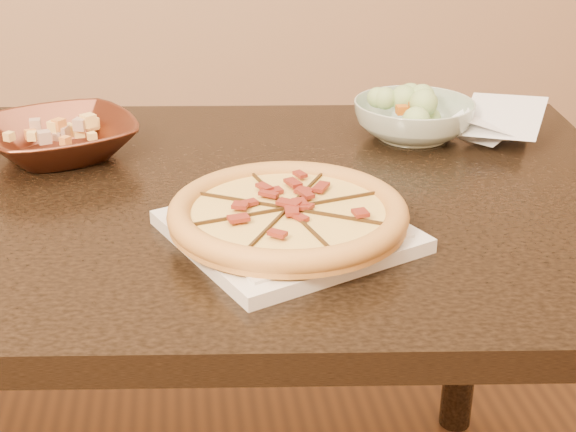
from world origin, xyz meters
name	(u,v)px	position (x,y,z in m)	size (l,w,h in m)	color
dining_table	(201,259)	(-0.15, 0.18, 0.64)	(1.37, 0.97, 0.75)	black
plate	(288,230)	(-0.04, 0.01, 0.76)	(0.35, 0.35, 0.02)	silver
pizza	(288,213)	(-0.04, 0.01, 0.78)	(0.30, 0.30, 0.03)	gold
bronze_bowl	(59,139)	(-0.36, 0.35, 0.78)	(0.24, 0.24, 0.06)	brown
mixed_dish	(56,113)	(-0.36, 0.35, 0.82)	(0.12, 0.11, 0.03)	tan
salad_bowl	(413,120)	(0.22, 0.36, 0.78)	(0.20, 0.20, 0.06)	#B0CABD
salad	(415,91)	(0.22, 0.36, 0.83)	(0.08, 0.11, 0.04)	#A4B886
cling_film	(501,125)	(0.37, 0.33, 0.78)	(0.15, 0.12, 0.05)	white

